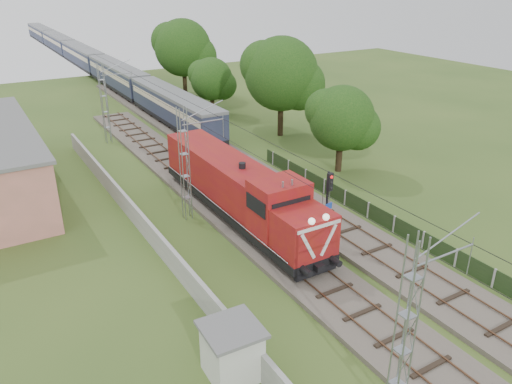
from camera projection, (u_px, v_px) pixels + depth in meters
ground at (327, 290)px, 27.35m from camera, size 140.00×140.00×0.00m
track_main at (261, 234)px, 32.78m from camera, size 4.20×70.00×0.45m
track_side at (233, 162)px, 45.34m from camera, size 4.20×80.00×0.45m
catenary at (185, 164)px, 33.77m from camera, size 3.31×70.00×8.00m
boundary_wall at (139, 220)px, 33.44m from camera, size 0.25×40.00×1.50m
fence at (394, 224)px, 33.21m from camera, size 0.12×32.00×1.20m
locomotive at (239, 189)px, 34.16m from camera, size 3.19×18.23×4.63m
coach_rake at (82, 55)px, 89.04m from camera, size 2.85×106.70×3.30m
signal_post at (328, 197)px, 30.19m from camera, size 0.56×0.44×5.12m
relay_hut at (232, 351)px, 21.13m from camera, size 2.50×2.50×2.49m
tree_a at (342, 119)px, 41.92m from camera, size 5.80×5.52×7.52m
tree_b at (282, 75)px, 50.86m from camera, size 7.93×7.55×10.28m
tree_c at (212, 79)px, 59.45m from camera, size 5.30×5.04×6.86m
tree_d at (184, 48)px, 67.76m from camera, size 8.06×7.68×10.45m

